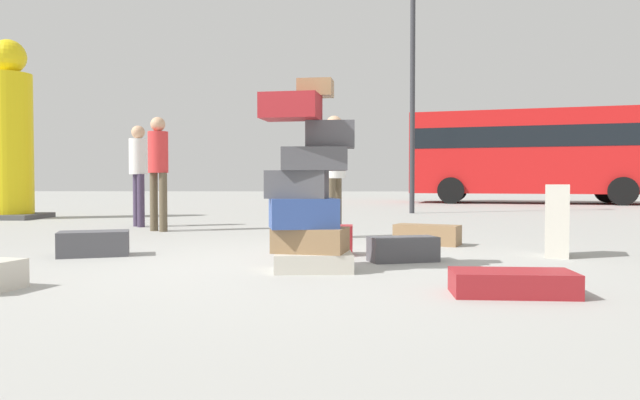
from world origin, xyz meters
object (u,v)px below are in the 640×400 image
suitcase_brown_foreground_far (427,235)px  suitcase_charcoal_right_side (94,244)px  person_tourist_with_camera (138,166)px  yellow_dummy_statue (10,140)px  person_bearded_onlooker (158,163)px  suitcase_maroon_left_side (326,240)px  suitcase_charcoal_upright_blue (403,249)px  suitcase_maroon_white_trunk (513,283)px  lamp_post (413,52)px  suitcase_tower (308,192)px  person_passerby_in_red (334,165)px  parked_bus (531,151)px  suitcase_cream_foreground_near (557,221)px

suitcase_brown_foreground_far → suitcase_charcoal_right_side: suitcase_charcoal_right_side is taller
person_tourist_with_camera → yellow_dummy_statue: size_ratio=0.47×
person_bearded_onlooker → person_tourist_with_camera: person_bearded_onlooker is taller
suitcase_maroon_left_side → suitcase_charcoal_upright_blue: suitcase_maroon_left_side is taller
suitcase_brown_foreground_far → yellow_dummy_statue: 9.14m
yellow_dummy_statue → suitcase_charcoal_upright_blue: bearing=-40.0°
person_bearded_onlooker → yellow_dummy_statue: yellow_dummy_statue is taller
suitcase_charcoal_right_side → suitcase_maroon_white_trunk: bearing=-46.5°
suitcase_brown_foreground_far → lamp_post: lamp_post is taller
suitcase_tower → suitcase_maroon_white_trunk: bearing=-35.8°
suitcase_brown_foreground_far → person_passerby_in_red: size_ratio=0.47×
lamp_post → suitcase_maroon_white_trunk: bearing=-93.1°
person_bearded_onlooker → suitcase_maroon_white_trunk: bearing=-17.0°
person_passerby_in_red → lamp_post: bearing=-174.4°
suitcase_tower → person_bearded_onlooker: size_ratio=0.93×
parked_bus → lamp_post: bearing=-112.2°
suitcase_tower → lamp_post: lamp_post is taller
suitcase_maroon_left_side → suitcase_charcoal_upright_blue: 0.87m
suitcase_tower → person_tourist_with_camera: bearing=123.3°
suitcase_brown_foreground_far → suitcase_charcoal_upright_blue: size_ratio=1.20×
suitcase_charcoal_upright_blue → person_tourist_with_camera: bearing=118.1°
yellow_dummy_statue → parked_bus: bearing=34.2°
suitcase_charcoal_right_side → person_tourist_with_camera: 4.01m
suitcase_cream_foreground_near → lamp_post: size_ratio=0.12×
person_passerby_in_red → parked_bus: parked_bus is taller
person_tourist_with_camera → parked_bus: bearing=100.9°
suitcase_maroon_white_trunk → person_tourist_with_camera: person_tourist_with_camera is taller
lamp_post → suitcase_maroon_left_side: bearing=-102.9°
person_passerby_in_red → lamp_post: lamp_post is taller
suitcase_tower → suitcase_charcoal_upright_blue: bearing=35.3°
suitcase_cream_foreground_near → person_passerby_in_red: 3.02m
suitcase_maroon_left_side → suitcase_charcoal_right_side: size_ratio=0.81×
person_passerby_in_red → lamp_post: (1.77, 6.16, 2.84)m
suitcase_tower → suitcase_brown_foreground_far: size_ratio=2.12×
suitcase_cream_foreground_near → suitcase_brown_foreground_far: bearing=157.3°
suitcase_maroon_left_side → lamp_post: size_ratio=0.09×
suitcase_cream_foreground_near → suitcase_charcoal_upright_blue: size_ratio=1.14×
suitcase_maroon_left_side → suitcase_tower: bearing=-94.9°
parked_bus → person_passerby_in_red: bearing=-103.4°
person_tourist_with_camera → person_passerby_in_red: size_ratio=1.03×
suitcase_brown_foreground_far → person_bearded_onlooker: bearing=179.9°
suitcase_cream_foreground_near → yellow_dummy_statue: yellow_dummy_statue is taller
person_passerby_in_red → suitcase_brown_foreground_far: bearing=75.2°
suitcase_maroon_white_trunk → lamp_post: lamp_post is taller
suitcase_cream_foreground_near → suitcase_charcoal_right_side: suitcase_cream_foreground_near is taller
yellow_dummy_statue → lamp_post: lamp_post is taller
yellow_dummy_statue → person_passerby_in_red: bearing=-29.9°
suitcase_tower → parked_bus: parked_bus is taller
person_passerby_in_red → parked_bus: (6.70, 12.85, 0.86)m
suitcase_cream_foreground_near → person_tourist_with_camera: 6.69m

